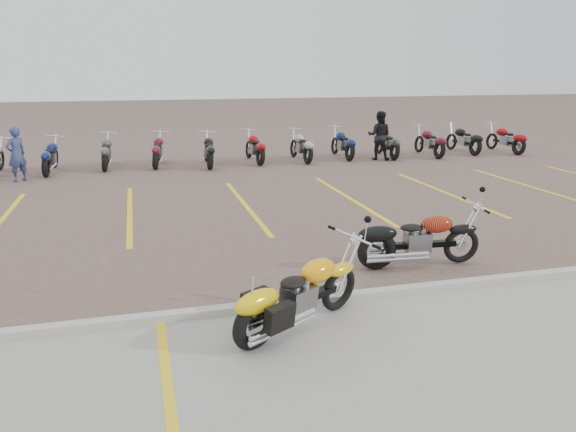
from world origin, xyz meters
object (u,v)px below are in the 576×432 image
(person_a, at_px, (16,154))
(person_b, at_px, (379,136))
(flame_cruiser, at_px, (416,242))
(yellow_cruiser, at_px, (295,297))

(person_a, xyz_separation_m, person_b, (11.75, 0.91, 0.07))
(person_a, height_order, person_b, person_b)
(person_a, bearing_deg, flame_cruiser, 86.91)
(yellow_cruiser, height_order, person_b, person_b)
(person_b, bearing_deg, flame_cruiser, 99.04)
(flame_cruiser, relative_size, person_b, 1.24)
(yellow_cruiser, distance_m, person_b, 13.89)
(person_a, bearing_deg, person_b, 142.42)
(flame_cruiser, distance_m, person_a, 12.33)
(yellow_cruiser, relative_size, person_b, 1.12)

